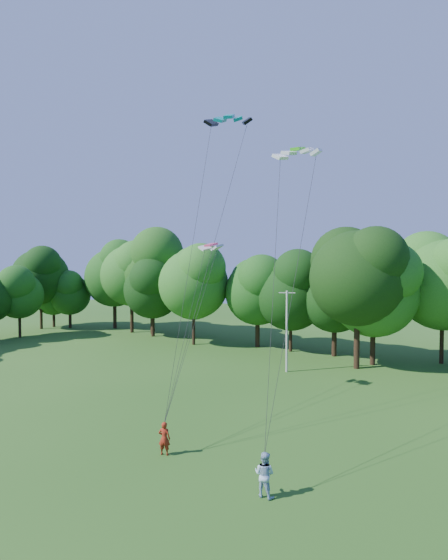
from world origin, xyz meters
The scene contains 9 objects.
ground centered at (0.00, 0.00, 0.00)m, with size 160.00×160.00×0.00m, color #214D15.
utility_pole centered at (-3.08, 27.35, 3.82)m, with size 1.38×0.67×7.39m.
kite_flyer_left centered at (-1.03, 8.21, 0.86)m, with size 0.63×0.41×1.73m, color maroon.
kite_flyer_right centered at (5.16, 7.49, 0.95)m, with size 0.93×0.72×1.90m, color #9DBAD9.
kite_teal centered at (-2.08, 16.05, 19.59)m, with size 3.28×2.45×0.69m.
kite_green centered at (3.00, 15.68, 16.66)m, with size 2.87×1.48×0.46m.
kite_pink centered at (-4.78, 17.82, 11.24)m, with size 1.95×1.15×0.32m.
tree_back_west centered at (-28.04, 36.66, 8.98)m, with size 9.89×9.89×14.38m.
tree_back_center centered at (1.87, 32.12, 8.91)m, with size 9.81×9.81×14.27m.
Camera 1 is at (13.64, -8.62, 9.90)m, focal length 28.00 mm.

